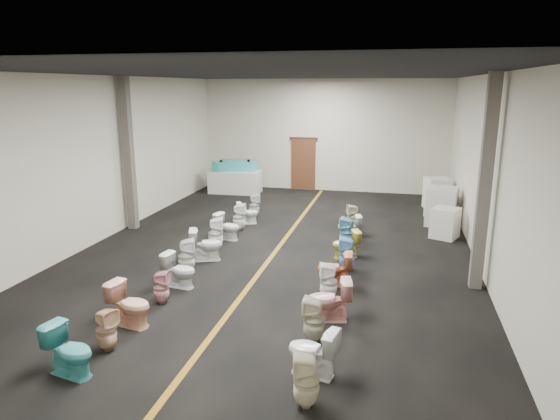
# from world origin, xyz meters

# --- Properties ---
(floor) EXTENTS (16.00, 16.00, 0.00)m
(floor) POSITION_xyz_m (0.00, 0.00, 0.00)
(floor) COLOR black
(floor) RESTS_ON ground
(ceiling) EXTENTS (16.00, 16.00, 0.00)m
(ceiling) POSITION_xyz_m (0.00, 0.00, 4.50)
(ceiling) COLOR black
(ceiling) RESTS_ON ground
(wall_back) EXTENTS (10.00, 0.00, 10.00)m
(wall_back) POSITION_xyz_m (0.00, 8.00, 2.25)
(wall_back) COLOR beige
(wall_back) RESTS_ON ground
(wall_front) EXTENTS (10.00, 0.00, 10.00)m
(wall_front) POSITION_xyz_m (0.00, -8.00, 2.25)
(wall_front) COLOR beige
(wall_front) RESTS_ON ground
(wall_left) EXTENTS (0.00, 16.00, 16.00)m
(wall_left) POSITION_xyz_m (-5.00, 0.00, 2.25)
(wall_left) COLOR beige
(wall_left) RESTS_ON ground
(wall_right) EXTENTS (0.00, 16.00, 16.00)m
(wall_right) POSITION_xyz_m (5.00, 0.00, 2.25)
(wall_right) COLOR beige
(wall_right) RESTS_ON ground
(aisle_stripe) EXTENTS (0.12, 15.60, 0.01)m
(aisle_stripe) POSITION_xyz_m (0.00, 0.00, 0.00)
(aisle_stripe) COLOR #856213
(aisle_stripe) RESTS_ON floor
(back_door) EXTENTS (1.00, 0.10, 2.10)m
(back_door) POSITION_xyz_m (-0.80, 7.94, 1.05)
(back_door) COLOR #562D19
(back_door) RESTS_ON floor
(door_frame) EXTENTS (1.15, 0.08, 0.10)m
(door_frame) POSITION_xyz_m (-0.80, 7.95, 2.12)
(door_frame) COLOR #331C11
(door_frame) RESTS_ON back_door
(column_left) EXTENTS (0.25, 0.25, 4.50)m
(column_left) POSITION_xyz_m (-4.75, 1.00, 2.25)
(column_left) COLOR #59544C
(column_left) RESTS_ON floor
(column_right) EXTENTS (0.25, 0.25, 4.50)m
(column_right) POSITION_xyz_m (4.75, -1.50, 2.25)
(column_right) COLOR #59544C
(column_right) RESTS_ON floor
(display_table) EXTENTS (2.05, 1.08, 0.89)m
(display_table) POSITION_xyz_m (-3.36, 6.66, 0.45)
(display_table) COLOR silver
(display_table) RESTS_ON floor
(bathtub) EXTENTS (1.80, 1.04, 0.55)m
(bathtub) POSITION_xyz_m (-3.36, 6.66, 1.07)
(bathtub) COLOR teal
(bathtub) RESTS_ON display_table
(appliance_crate_a) EXTENTS (0.89, 0.89, 0.87)m
(appliance_crate_a) POSITION_xyz_m (4.40, 2.12, 0.44)
(appliance_crate_a) COLOR silver
(appliance_crate_a) RESTS_ON floor
(appliance_crate_b) EXTENTS (1.04, 1.04, 1.19)m
(appliance_crate_b) POSITION_xyz_m (4.40, 3.47, 0.59)
(appliance_crate_b) COLOR silver
(appliance_crate_b) RESTS_ON floor
(appliance_crate_c) EXTENTS (0.94, 0.94, 0.91)m
(appliance_crate_c) POSITION_xyz_m (4.40, 4.22, 0.46)
(appliance_crate_c) COLOR silver
(appliance_crate_c) RESTS_ON floor
(appliance_crate_d) EXTENTS (0.96, 0.96, 1.10)m
(appliance_crate_d) POSITION_xyz_m (4.40, 5.71, 0.55)
(appliance_crate_d) COLOR silver
(appliance_crate_d) RESTS_ON floor
(toilet_left_0) EXTENTS (0.86, 0.60, 0.80)m
(toilet_left_0) POSITION_xyz_m (-1.61, -6.46, 0.40)
(toilet_left_0) COLOR teal
(toilet_left_0) RESTS_ON floor
(toilet_left_1) EXTENTS (0.44, 0.43, 0.74)m
(toilet_left_1) POSITION_xyz_m (-1.48, -5.70, 0.37)
(toilet_left_1) COLOR #D4A883
(toilet_left_1) RESTS_ON floor
(toilet_left_2) EXTENTS (0.86, 0.58, 0.82)m
(toilet_left_2) POSITION_xyz_m (-1.55, -4.82, 0.41)
(toilet_left_2) COLOR #EFAE8D
(toilet_left_2) RESTS_ON floor
(toilet_left_3) EXTENTS (0.35, 0.35, 0.69)m
(toilet_left_3) POSITION_xyz_m (-1.44, -3.82, 0.34)
(toilet_left_3) COLOR #D49097
(toilet_left_3) RESTS_ON floor
(toilet_left_4) EXTENTS (0.79, 0.52, 0.75)m
(toilet_left_4) POSITION_xyz_m (-1.45, -2.94, 0.38)
(toilet_left_4) COLOR silver
(toilet_left_4) RESTS_ON floor
(toilet_left_5) EXTENTS (0.50, 0.49, 0.84)m
(toilet_left_5) POSITION_xyz_m (-1.62, -2.18, 0.42)
(toilet_left_5) COLOR silver
(toilet_left_5) RESTS_ON floor
(toilet_left_6) EXTENTS (0.90, 0.70, 0.81)m
(toilet_left_6) POSITION_xyz_m (-1.51, -1.22, 0.41)
(toilet_left_6) COLOR white
(toilet_left_6) RESTS_ON floor
(toilet_left_7) EXTENTS (0.50, 0.49, 0.86)m
(toilet_left_7) POSITION_xyz_m (-1.60, -0.33, 0.43)
(toilet_left_7) COLOR white
(toilet_left_7) RESTS_ON floor
(toilet_left_8) EXTENTS (0.81, 0.57, 0.74)m
(toilet_left_8) POSITION_xyz_m (-1.57, 0.55, 0.37)
(toilet_left_8) COLOR white
(toilet_left_8) RESTS_ON floor
(toilet_left_9) EXTENTS (0.43, 0.42, 0.83)m
(toilet_left_9) POSITION_xyz_m (-1.52, 1.47, 0.42)
(toilet_left_9) COLOR white
(toilet_left_9) RESTS_ON floor
(toilet_left_10) EXTENTS (0.78, 0.63, 0.70)m
(toilet_left_10) POSITION_xyz_m (-1.50, 2.26, 0.35)
(toilet_left_10) COLOR white
(toilet_left_10) RESTS_ON floor
(toilet_left_11) EXTENTS (0.47, 0.47, 0.78)m
(toilet_left_11) POSITION_xyz_m (-1.53, 3.11, 0.39)
(toilet_left_11) COLOR silver
(toilet_left_11) RESTS_ON floor
(toilet_right_0) EXTENTS (0.43, 0.42, 0.79)m
(toilet_right_0) POSITION_xyz_m (1.95, -6.41, 0.39)
(toilet_right_0) COLOR beige
(toilet_right_0) RESTS_ON floor
(toilet_right_1) EXTENTS (0.83, 0.58, 0.78)m
(toilet_right_1) POSITION_xyz_m (1.90, -5.64, 0.39)
(toilet_right_1) COLOR white
(toilet_right_1) RESTS_ON floor
(toilet_right_2) EXTENTS (0.37, 0.36, 0.80)m
(toilet_right_2) POSITION_xyz_m (1.76, -4.63, 0.40)
(toilet_right_2) COLOR beige
(toilet_right_2) RESTS_ON floor
(toilet_right_3) EXTENTS (0.87, 0.61, 0.81)m
(toilet_right_3) POSITION_xyz_m (1.90, -3.80, 0.41)
(toilet_right_3) COLOR #ECA6A2
(toilet_right_3) RESTS_ON floor
(toilet_right_4) EXTENTS (0.43, 0.42, 0.78)m
(toilet_right_4) POSITION_xyz_m (1.77, -2.89, 0.39)
(toilet_right_4) COLOR white
(toilet_right_4) RESTS_ON floor
(toilet_right_5) EXTENTS (0.78, 0.50, 0.76)m
(toilet_right_5) POSITION_xyz_m (1.79, -2.11, 0.38)
(toilet_right_5) COLOR #CC6F41
(toilet_right_5) RESTS_ON floor
(toilet_right_6) EXTENTS (0.38, 0.37, 0.80)m
(toilet_right_6) POSITION_xyz_m (1.96, -1.11, 0.40)
(toilet_right_6) COLOR #6FB1EB
(toilet_right_6) RESTS_ON floor
(toilet_right_7) EXTENTS (0.79, 0.63, 0.70)m
(toilet_right_7) POSITION_xyz_m (1.84, -0.24, 0.35)
(toilet_right_7) COLOR gold
(toilet_right_7) RESTS_ON floor
(toilet_right_8) EXTENTS (0.43, 0.42, 0.84)m
(toilet_right_8) POSITION_xyz_m (1.79, 0.57, 0.42)
(toilet_right_8) COLOR #63A2CB
(toilet_right_8) RESTS_ON floor
(toilet_right_9) EXTENTS (0.73, 0.53, 0.67)m
(toilet_right_9) POSITION_xyz_m (1.76, 1.46, 0.34)
(toilet_right_9) COLOR white
(toilet_right_9) RESTS_ON floor
(toilet_right_10) EXTENTS (0.45, 0.45, 0.77)m
(toilet_right_10) POSITION_xyz_m (1.78, 2.35, 0.39)
(toilet_right_10) COLOR beige
(toilet_right_10) RESTS_ON floor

